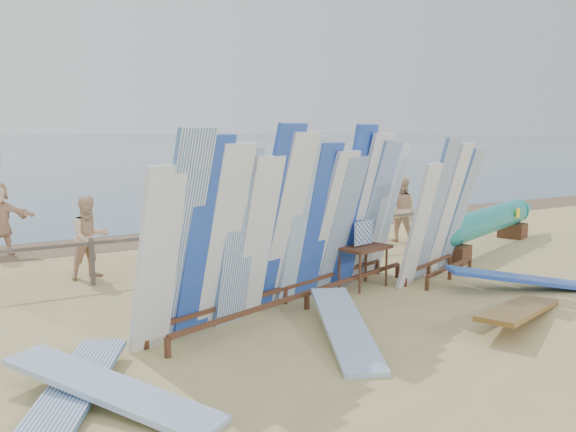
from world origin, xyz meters
TOP-DOWN VIEW (x-y plane):
  - ground at (0.00, 0.00)m, footprint 160.00×160.00m
  - wet_sand_strip at (0.00, 7.20)m, footprint 40.00×2.60m
  - fence at (0.00, 3.00)m, footprint 12.08×0.08m
  - main_surfboard_rack at (0.60, -0.09)m, footprint 5.93×2.60m
  - side_surfboard_rack at (4.05, 0.17)m, footprint 2.53×1.56m
  - outrigger_canoe at (7.10, 1.77)m, footprint 6.86×3.21m
  - vendor_table at (2.31, 0.35)m, footprint 1.07×0.87m
  - flat_board_a at (-2.95, -2.24)m, footprint 1.94×2.56m
  - flat_board_d at (4.68, -1.27)m, footprint 2.65×1.69m
  - flat_board_e at (-3.31, -1.96)m, footprint 1.77×2.64m
  - flat_board_c at (3.19, -2.46)m, footprint 2.68×1.62m
  - flat_board_b at (0.39, -1.81)m, footprint 1.58×2.69m
  - beach_chair_left at (1.38, 3.99)m, footprint 0.76×0.77m
  - beach_chair_right at (1.19, 3.58)m, footprint 0.67×0.69m
  - stroller at (2.72, 4.27)m, footprint 0.57×0.76m
  - beachgoer_9 at (5.46, 5.27)m, footprint 0.83×1.16m
  - beachgoer_7 at (2.16, 4.80)m, footprint 0.59×0.72m
  - beachgoer_2 at (-1.90, 3.60)m, footprint 0.85×0.53m
  - beachgoer_8 at (5.95, 3.60)m, footprint 0.84×0.87m
  - beachgoer_10 at (5.27, 4.64)m, footprint 0.78×1.08m
  - beachgoer_6 at (1.36, 5.09)m, footprint 0.81×0.92m

SIDE VIEW (x-z plane):
  - ground at x=0.00m, z-range 0.00..0.00m
  - wet_sand_strip at x=0.00m, z-range -0.01..0.01m
  - flat_board_a at x=-2.95m, z-range -0.19..0.19m
  - flat_board_d at x=4.68m, z-range -0.22..0.22m
  - flat_board_e at x=-3.31m, z-range -0.12..0.12m
  - flat_board_c at x=3.19m, z-range -0.19..0.19m
  - flat_board_b at x=0.39m, z-range -0.19..0.19m
  - beach_chair_left at x=1.38m, z-range -0.18..0.68m
  - beach_chair_right at x=1.19m, z-range -0.18..0.68m
  - stroller at x=2.72m, z-range -0.10..0.89m
  - vendor_table at x=2.31m, z-range -0.21..1.04m
  - fence at x=0.00m, z-range 0.18..1.08m
  - outrigger_canoe at x=7.10m, z-range 0.14..1.16m
  - beachgoer_2 at x=-1.90m, z-range 0.00..1.62m
  - beachgoer_9 at x=5.46m, z-range 0.00..1.66m
  - beachgoer_8 at x=5.95m, z-range 0.00..1.68m
  - beachgoer_10 at x=5.27m, z-range 0.00..1.69m
  - beachgoer_6 at x=1.36m, z-range 0.00..1.73m
  - beachgoer_7 at x=2.16m, z-range 0.00..1.73m
  - side_surfboard_rack at x=4.05m, z-range -0.13..2.64m
  - main_surfboard_rack at x=0.60m, z-range -0.16..2.86m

